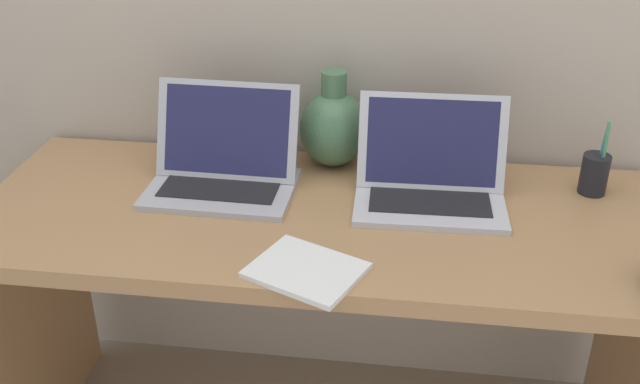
# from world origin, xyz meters

# --- Properties ---
(desk) EXTENTS (1.57, 0.62, 0.72)m
(desk) POSITION_xyz_m (0.00, 0.00, 0.57)
(desk) COLOR #AD7F51
(desk) RESTS_ON ground
(laptop_left) EXTENTS (0.35, 0.26, 0.24)m
(laptop_left) POSITION_xyz_m (-0.24, 0.10, 0.79)
(laptop_left) COLOR #B2B2B7
(laptop_left) RESTS_ON desk
(laptop_right) EXTENTS (0.35, 0.25, 0.23)m
(laptop_right) POSITION_xyz_m (0.24, 0.10, 0.78)
(laptop_right) COLOR silver
(laptop_right) RESTS_ON desk
(green_vase) EXTENTS (0.17, 0.17, 0.25)m
(green_vase) POSITION_xyz_m (0.00, 0.25, 0.83)
(green_vase) COLOR #47704C
(green_vase) RESTS_ON desk
(notebook_stack) EXTENTS (0.26, 0.24, 0.01)m
(notebook_stack) POSITION_xyz_m (0.01, -0.25, 0.73)
(notebook_stack) COLOR white
(notebook_stack) RESTS_ON desk
(pen_cup) EXTENTS (0.06, 0.06, 0.19)m
(pen_cup) POSITION_xyz_m (0.63, 0.18, 0.77)
(pen_cup) COLOR black
(pen_cup) RESTS_ON desk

